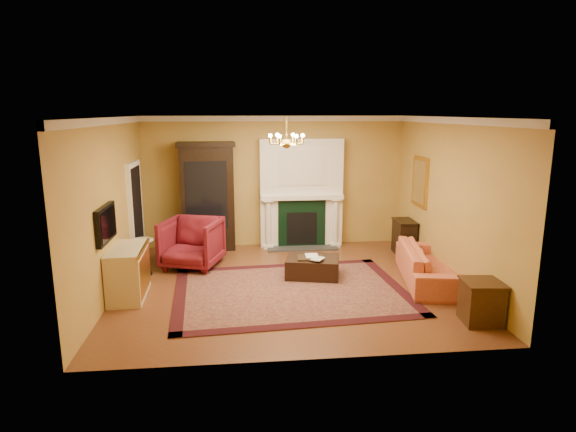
{
  "coord_description": "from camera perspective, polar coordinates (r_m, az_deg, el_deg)",
  "views": [
    {
      "loc": [
        -0.84,
        -8.29,
        3.09
      ],
      "look_at": [
        0.06,
        0.3,
        1.21
      ],
      "focal_mm": 30.0,
      "sensor_mm": 36.0,
      "label": 1
    }
  ],
  "objects": [
    {
      "name": "book_a",
      "position": [
        9.03,
        2.1,
        -3.92
      ],
      "size": [
        0.24,
        0.04,
        0.32
      ],
      "primitive_type": "imported",
      "rotation": [
        0.0,
        0.0,
        -0.03
      ],
      "color": "gray",
      "rests_on": "ottoman_tray"
    },
    {
      "name": "doorway",
      "position": [
        10.42,
        -17.55,
        0.36
      ],
      "size": [
        0.08,
        1.05,
        2.1
      ],
      "color": "white",
      "rests_on": "wall_left"
    },
    {
      "name": "crown_molding",
      "position": [
        9.29,
        -0.78,
        11.33
      ],
      "size": [
        6.0,
        5.5,
        0.12
      ],
      "color": "silver",
      "rests_on": "ceiling"
    },
    {
      "name": "coral_sofa",
      "position": [
        9.26,
        16.34,
        -4.89
      ],
      "size": [
        1.05,
        2.32,
        0.88
      ],
      "primitive_type": "imported",
      "rotation": [
        0.0,
        0.0,
        1.39
      ],
      "color": "#DA7345",
      "rests_on": "floor"
    },
    {
      "name": "topiary_left",
      "position": [
        10.97,
        -2.43,
        3.63
      ],
      "size": [
        0.15,
        0.15,
        0.39
      ],
      "color": "tan",
      "rests_on": "fireplace"
    },
    {
      "name": "oriental_rug",
      "position": [
        8.55,
        0.31,
        -8.86
      ],
      "size": [
        4.21,
        3.28,
        0.02
      ],
      "primitive_type": "cube",
      "rotation": [
        0.0,
        0.0,
        0.07
      ],
      "color": "#410E19",
      "rests_on": "floor"
    },
    {
      "name": "leather_ottoman",
      "position": [
        9.22,
        2.94,
        -6.04
      ],
      "size": [
        1.12,
        0.92,
        0.37
      ],
      "primitive_type": "cube",
      "rotation": [
        0.0,
        0.0,
        -0.23
      ],
      "color": "black",
      "rests_on": "oriental_rug"
    },
    {
      "name": "wall_right",
      "position": [
        9.28,
        18.66,
        1.74
      ],
      "size": [
        0.02,
        5.5,
        3.0
      ],
      "primitive_type": "cube",
      "color": "gold",
      "rests_on": "floor"
    },
    {
      "name": "topiary_right",
      "position": [
        11.16,
        5.28,
        3.75
      ],
      "size": [
        0.15,
        0.15,
        0.4
      ],
      "color": "tan",
      "rests_on": "fireplace"
    },
    {
      "name": "ceiling",
      "position": [
        8.33,
        -0.18,
        11.7
      ],
      "size": [
        6.0,
        5.5,
        0.02
      ],
      "primitive_type": "cube",
      "color": "silver",
      "rests_on": "wall_back"
    },
    {
      "name": "fireplace",
      "position": [
        11.12,
        1.57,
        2.44
      ],
      "size": [
        1.9,
        0.7,
        2.5
      ],
      "color": "white",
      "rests_on": "wall_back"
    },
    {
      "name": "wall_back",
      "position": [
        11.2,
        -1.6,
        4.09
      ],
      "size": [
        6.0,
        0.02,
        3.0
      ],
      "primitive_type": "cube",
      "color": "gold",
      "rests_on": "floor"
    },
    {
      "name": "wingback_armchair",
      "position": [
        9.88,
        -11.34,
        -2.89
      ],
      "size": [
        1.32,
        1.27,
        1.1
      ],
      "primitive_type": "imported",
      "rotation": [
        0.0,
        0.0,
        -0.31
      ],
      "color": "maroon",
      "rests_on": "floor"
    },
    {
      "name": "end_table",
      "position": [
        7.81,
        21.95,
        -9.55
      ],
      "size": [
        0.58,
        0.58,
        0.62
      ],
      "primitive_type": "cube",
      "rotation": [
        0.0,
        0.0,
        -0.1
      ],
      "color": "#3C2310",
      "rests_on": "floor"
    },
    {
      "name": "china_cabinet",
      "position": [
        10.97,
        -9.53,
        2.0
      ],
      "size": [
        1.21,
        0.62,
        2.33
      ],
      "primitive_type": "cube",
      "rotation": [
        0.0,
        0.0,
        0.08
      ],
      "color": "black",
      "rests_on": "floor"
    },
    {
      "name": "wall_front",
      "position": [
        5.82,
        2.59,
        -3.63
      ],
      "size": [
        6.0,
        0.02,
        3.0
      ],
      "primitive_type": "cube",
      "color": "gold",
      "rests_on": "floor"
    },
    {
      "name": "gilt_mirror",
      "position": [
        10.51,
        15.37,
        3.95
      ],
      "size": [
        0.06,
        0.76,
        1.05
      ],
      "color": "gold",
      "rests_on": "wall_right"
    },
    {
      "name": "pedestal_table",
      "position": [
        9.66,
        -16.73,
        -4.36
      ],
      "size": [
        0.4,
        0.4,
        0.71
      ],
      "color": "black",
      "rests_on": "floor"
    },
    {
      "name": "book_b",
      "position": [
        8.95,
        2.98,
        -4.26
      ],
      "size": [
        0.17,
        0.12,
        0.26
      ],
      "primitive_type": "imported",
      "rotation": [
        0.0,
        0.0,
        -0.58
      ],
      "color": "gray",
      "rests_on": "ottoman_tray"
    },
    {
      "name": "tv_panel",
      "position": [
        8.16,
        -20.76,
        -0.87
      ],
      "size": [
        0.09,
        0.95,
        0.58
      ],
      "color": "black",
      "rests_on": "wall_left"
    },
    {
      "name": "wall_left",
      "position": [
        8.72,
        -20.27,
        0.98
      ],
      "size": [
        0.02,
        5.5,
        3.0
      ],
      "primitive_type": "cube",
      "color": "gold",
      "rests_on": "floor"
    },
    {
      "name": "ottoman_tray",
      "position": [
        9.09,
        2.66,
        -4.98
      ],
      "size": [
        0.51,
        0.42,
        0.03
      ],
      "primitive_type": "cube",
      "rotation": [
        0.0,
        0.0,
        -0.11
      ],
      "color": "black",
      "rests_on": "leather_ottoman"
    },
    {
      "name": "chandelier",
      "position": [
        8.35,
        -0.18,
        8.95
      ],
      "size": [
        0.63,
        0.55,
        0.53
      ],
      "color": "gold",
      "rests_on": "ceiling"
    },
    {
      "name": "console_table",
      "position": [
        10.94,
        13.59,
        -2.51
      ],
      "size": [
        0.4,
        0.67,
        0.73
      ],
      "primitive_type": "cube",
      "rotation": [
        0.0,
        0.0,
        -0.04
      ],
      "color": "black",
      "rests_on": "floor"
    },
    {
      "name": "commode",
      "position": [
        8.63,
        -18.42,
        -6.34
      ],
      "size": [
        0.59,
        1.18,
        0.86
      ],
      "primitive_type": "cube",
      "rotation": [
        0.0,
        0.0,
        0.04
      ],
      "color": "beige",
      "rests_on": "floor"
    },
    {
      "name": "floor",
      "position": [
        8.89,
        -0.16,
        -8.15
      ],
      "size": [
        6.0,
        5.5,
        0.02
      ],
      "primitive_type": "cube",
      "color": "brown",
      "rests_on": "ground"
    }
  ]
}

